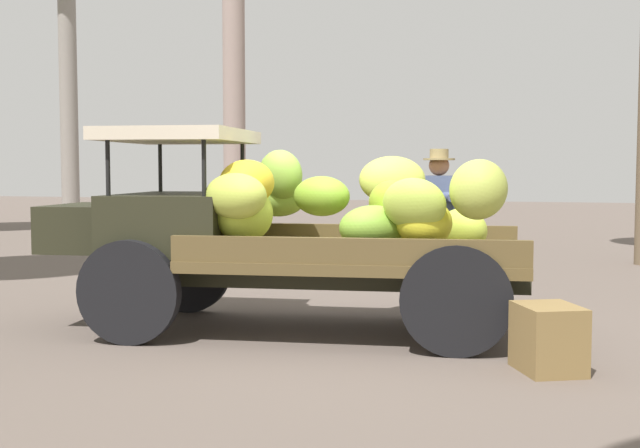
% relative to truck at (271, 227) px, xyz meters
% --- Properties ---
extents(ground_plane, '(60.00, 60.00, 0.00)m').
position_rel_truck_xyz_m(ground_plane, '(-0.81, -0.09, -0.98)').
color(ground_plane, '#60534B').
extents(truck, '(4.57, 2.11, 1.90)m').
position_rel_truck_xyz_m(truck, '(0.00, 0.00, 0.00)').
color(truck, '#282819').
rests_on(truck, ground).
extents(farmer, '(0.52, 0.49, 1.74)m').
position_rel_truck_xyz_m(farmer, '(-1.37, -1.59, 0.00)').
color(farmer, '#3D3C4D').
rests_on(farmer, ground).
extents(wooden_crate, '(0.60, 0.65, 0.51)m').
position_rel_truck_xyz_m(wooden_crate, '(-2.50, 0.89, -0.73)').
color(wooden_crate, olive).
rests_on(wooden_crate, ground).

